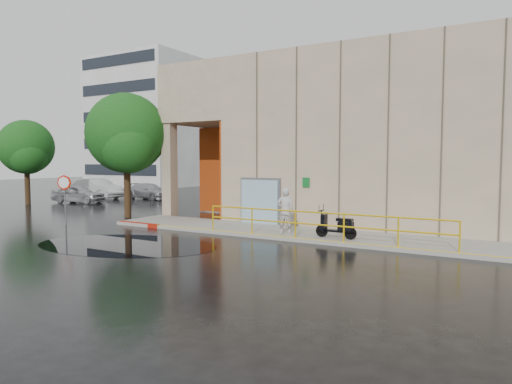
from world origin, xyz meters
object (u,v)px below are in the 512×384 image
car_a (78,194)px  car_c (149,191)px  tree_near (127,136)px  tree_far (27,149)px  car_b (97,189)px  stop_sign (64,188)px  person (285,211)px  red_curb (139,224)px  scooter (337,219)px

car_a → car_c: car_a is taller
tree_near → tree_far: 11.45m
car_b → stop_sign: bearing=-132.7°
person → tree_near: bearing=-28.1°
car_a → red_curb: bearing=-129.9°
scooter → tree_far: (-23.56, 3.25, 2.96)m
tree_near → tree_far: bearing=171.3°
car_a → tree_far: size_ratio=0.66×
stop_sign → car_b: (-10.65, 11.12, -0.94)m
car_b → car_c: size_ratio=1.15×
scooter → stop_sign: bearing=-168.7°
red_curb → car_c: 15.37m
person → scooter: 2.13m
car_a → car_b: size_ratio=0.80×
tree_far → tree_near: bearing=-8.7°
stop_sign → car_c: (-6.73, 12.89, -1.13)m
tree_near → scooter: bearing=-7.0°
person → car_c: bearing=-51.5°
car_b → scooter: bearing=-107.7°
person → tree_far: tree_far is taller
stop_sign → red_curb: size_ratio=0.99×
stop_sign → red_curb: 4.03m
person → stop_sign: (-10.66, -1.99, 0.67)m
stop_sign → tree_near: 4.41m
car_a → car_c: 5.50m
scooter → car_a: (-21.51, 5.75, -0.20)m
red_curb → tree_far: size_ratio=0.41×
person → car_b: size_ratio=0.38×
scooter → person: bearing=-176.9°
car_c → car_a: bearing=164.2°
red_curb → scooter: bearing=4.0°
stop_sign → car_c: size_ratio=0.56×
person → car_c: 20.53m
car_a → tree_far: (-2.05, -2.50, 3.16)m
scooter → car_a: scooter is taller
tree_far → car_c: bearing=62.0°
scooter → car_b: car_b is taller
stop_sign → tree_far: bearing=154.8°
tree_far → red_curb: bearing=-15.4°
red_curb → car_a: 13.75m
red_curb → stop_sign: bearing=-158.3°
scooter → car_b: 25.13m
red_curb → car_c: bearing=131.4°
scooter → red_curb: 9.41m
car_c → tree_far: size_ratio=0.72×
tree_near → car_a: bearing=155.4°
person → car_a: (-19.39, 5.78, -0.41)m
car_b → tree_near: size_ratio=0.73×
person → tree_far: 21.86m
tree_near → tree_far: (-11.30, 1.74, -0.51)m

